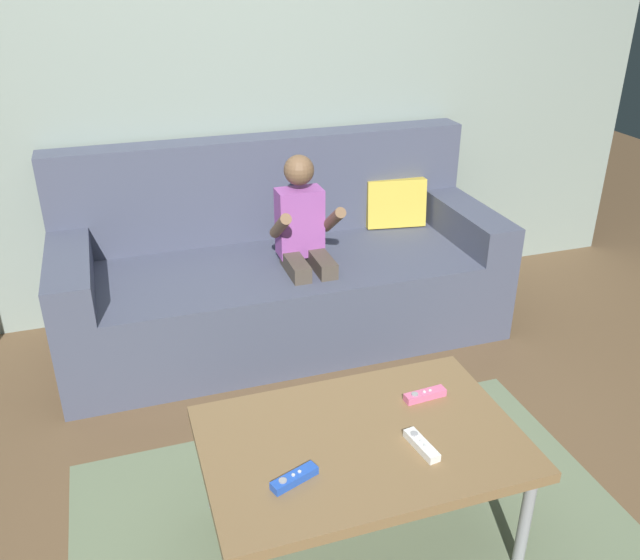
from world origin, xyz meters
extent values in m
plane|color=brown|center=(0.00, 0.00, 0.00)|extent=(9.06, 9.06, 0.00)
cube|color=gray|center=(0.00, 1.69, 1.25)|extent=(4.53, 0.05, 2.50)
cube|color=#474C60|center=(0.12, 1.24, 0.20)|extent=(2.04, 0.80, 0.40)
cube|color=#474C60|center=(0.12, 1.56, 0.65)|extent=(2.04, 0.16, 0.50)
cube|color=#474C60|center=(-0.81, 1.24, 0.49)|extent=(0.18, 0.80, 0.17)
cube|color=#474C60|center=(1.05, 1.24, 0.49)|extent=(0.18, 0.80, 0.17)
cube|color=gold|center=(0.79, 1.48, 0.52)|extent=(0.32, 0.19, 0.26)
cylinder|color=#4C4238|center=(0.13, 0.95, 0.20)|extent=(0.07, 0.07, 0.40)
cylinder|color=#4C4238|center=(0.25, 0.95, 0.20)|extent=(0.07, 0.07, 0.40)
cube|color=#4C4238|center=(0.13, 1.08, 0.43)|extent=(0.08, 0.25, 0.08)
cube|color=#4C4238|center=(0.25, 1.08, 0.43)|extent=(0.08, 0.25, 0.08)
cube|color=#994C9E|center=(0.19, 1.20, 0.59)|extent=(0.20, 0.12, 0.31)
cylinder|color=brown|center=(0.07, 1.09, 0.63)|extent=(0.05, 0.22, 0.18)
cylinder|color=brown|center=(0.31, 1.09, 0.63)|extent=(0.05, 0.22, 0.18)
sphere|color=brown|center=(0.19, 1.20, 0.83)|extent=(0.13, 0.13, 0.13)
cube|color=brown|center=(0.01, -0.05, 0.38)|extent=(0.94, 0.62, 0.04)
cylinder|color=gray|center=(0.43, -0.31, 0.18)|extent=(0.04, 0.04, 0.36)
cylinder|color=gray|center=(-0.41, 0.21, 0.18)|extent=(0.04, 0.04, 0.36)
cylinder|color=gray|center=(0.43, 0.21, 0.18)|extent=(0.04, 0.04, 0.36)
cube|color=#6B7A5B|center=(0.01, -0.05, 0.00)|extent=(1.77, 1.23, 0.01)
cube|color=blue|center=(-0.23, -0.16, 0.40)|extent=(0.14, 0.08, 0.02)
cylinder|color=#99999E|center=(-0.27, -0.17, 0.42)|extent=(0.02, 0.02, 0.00)
cylinder|color=silver|center=(-0.23, -0.16, 0.42)|extent=(0.01, 0.01, 0.00)
cylinder|color=silver|center=(-0.21, -0.15, 0.42)|extent=(0.01, 0.01, 0.00)
cube|color=white|center=(0.15, -0.15, 0.40)|extent=(0.06, 0.14, 0.02)
cylinder|color=#99999E|center=(0.15, -0.11, 0.42)|extent=(0.02, 0.02, 0.00)
cylinder|color=silver|center=(0.15, -0.14, 0.42)|extent=(0.01, 0.01, 0.00)
cylinder|color=silver|center=(0.16, -0.16, 0.42)|extent=(0.01, 0.01, 0.00)
cube|color=pink|center=(0.27, 0.07, 0.40)|extent=(0.14, 0.05, 0.02)
cylinder|color=#99999E|center=(0.23, 0.07, 0.42)|extent=(0.02, 0.02, 0.00)
cylinder|color=silver|center=(0.27, 0.07, 0.42)|extent=(0.01, 0.01, 0.00)
cylinder|color=silver|center=(0.29, 0.07, 0.42)|extent=(0.01, 0.01, 0.00)
camera|label=1|loc=(-0.59, -1.47, 1.68)|focal=37.10mm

